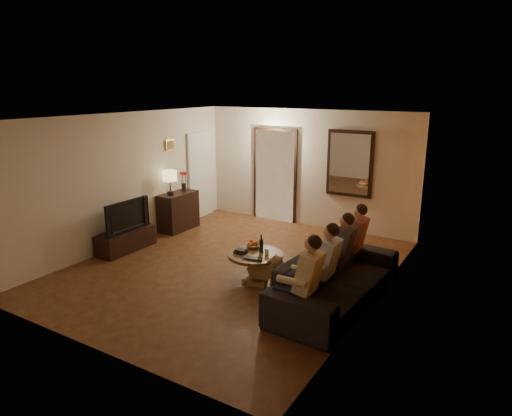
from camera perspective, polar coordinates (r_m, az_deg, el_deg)
The scene contains 33 objects.
floor at distance 8.09m, azimuth -2.94°, elevation -7.39°, with size 5.00×6.00×0.01m, color #432312.
ceiling at distance 7.50m, azimuth -3.21°, elevation 11.31°, with size 5.00×6.00×0.01m, color white.
back_wall at distance 10.26m, azimuth 6.38°, elevation 4.93°, with size 5.00×0.02×2.60m, color beige.
front_wall at distance 5.57m, azimuth -20.67°, elevation -4.66°, with size 5.00×0.02×2.60m, color beige.
left_wall at distance 9.30m, azimuth -15.97°, elevation 3.39°, with size 0.02×6.00×2.60m, color beige.
right_wall at distance 6.66m, azimuth 15.06°, elevation -1.03°, with size 0.02×6.00×2.60m, color beige.
orange_accent at distance 6.66m, azimuth 14.97°, elevation -1.02°, with size 0.01×6.00×2.60m, color #CF6823.
kitchen_doorway at distance 10.64m, azimuth 2.38°, elevation 4.00°, with size 1.00×0.06×2.10m, color #FFE0A5.
door_trim at distance 10.63m, azimuth 2.35°, elevation 4.00°, with size 1.12×0.04×2.22m, color black.
fridge_glimpse at distance 10.56m, azimuth 3.57°, elevation 3.07°, with size 0.45×0.03×1.70m, color silver.
mirror_frame at distance 9.82m, azimuth 11.64°, elevation 5.45°, with size 1.00×0.05×1.40m, color black.
mirror_glass at distance 9.79m, azimuth 11.58°, elevation 5.42°, with size 0.86×0.02×1.26m, color white.
white_door at distance 10.99m, azimuth -6.99°, elevation 4.10°, with size 0.06×0.85×2.04m, color white.
framed_art at distance 10.11m, azimuth -10.69°, elevation 7.77°, with size 0.03×0.28×0.24m, color #B28C33.
art_canvas at distance 10.10m, azimuth -10.63°, elevation 7.76°, with size 0.01×0.22×0.18m, color brown.
dresser at distance 10.18m, azimuth -9.69°, elevation -0.40°, with size 0.45×0.93×0.82m, color black.
table_lamp at distance 9.86m, azimuth -10.69°, elevation 3.13°, with size 0.30×0.30×0.54m, color beige, non-canonical shape.
flower_vase at distance 10.19m, azimuth -9.04°, elevation 3.30°, with size 0.14×0.14×0.44m, color red, non-canonical shape.
tv_stand at distance 9.17m, azimuth -15.96°, elevation -3.90°, with size 0.45×1.19×0.40m, color black.
tv at distance 9.03m, azimuth -16.18°, elevation -0.89°, with size 0.14×1.05×0.60m, color black.
sofa at distance 6.79m, azimuth 10.03°, elevation -8.73°, with size 1.00×2.57×0.75m, color black.
person_a at distance 5.97m, azimuth 6.04°, elevation -9.64°, with size 0.60×0.40×1.20m, color tan, non-canonical shape.
person_b at distance 6.48m, azimuth 8.32°, elevation -7.69°, with size 0.60×0.40×1.20m, color tan, non-canonical shape.
person_c at distance 7.00m, azimuth 10.25°, elevation -6.01°, with size 0.60×0.40×1.20m, color tan, non-canonical shape.
person_d at distance 7.53m, azimuth 11.90°, elevation -4.57°, with size 0.60×0.40×1.20m, color tan, non-canonical shape.
dog at distance 7.26m, azimuth 0.89°, elevation -7.69°, with size 0.56×0.24×0.56m, color #986D46, non-canonical shape.
coffee_table at distance 7.52m, azimuth -0.07°, elevation -7.31°, with size 0.90×0.90×0.45m, color #5A331B.
bowl at distance 7.69m, azimuth -0.37°, elevation -4.74°, with size 0.26×0.26×0.06m, color white.
oranges at distance 7.67m, azimuth -0.37°, elevation -4.26°, with size 0.20×0.20×0.08m, color #D65712, non-canonical shape.
wine_bottle at distance 7.44m, azimuth 0.66°, elevation -4.43°, with size 0.07×0.07×0.31m, color black, non-canonical shape.
wine_glass at distance 7.37m, azimuth 1.34°, elevation -5.48°, with size 0.06×0.06×0.10m, color silver.
book_stack at distance 7.45m, azimuth -1.92°, elevation -5.38°, with size 0.20×0.15×0.07m, color black, non-canonical shape.
laptop at distance 7.16m, azimuth -0.54°, elevation -6.44°, with size 0.33×0.21×0.03m, color black.
Camera 1 is at (4.21, -6.19, 3.08)m, focal length 32.00 mm.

